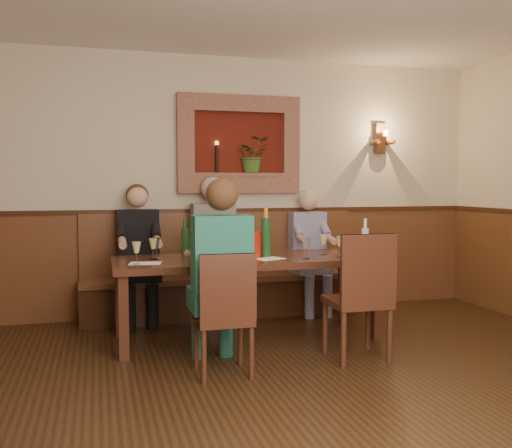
{
  "coord_description": "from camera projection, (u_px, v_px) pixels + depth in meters",
  "views": [
    {
      "loc": [
        -1.31,
        -3.14,
        1.42
      ],
      "look_at": [
        0.1,
        1.9,
        1.05
      ],
      "focal_mm": 40.0,
      "sensor_mm": 36.0,
      "label": 1
    }
  ],
  "objects": [
    {
      "name": "wall_sconce",
      "position": [
        381.0,
        139.0,
        6.65
      ],
      "size": [
        0.25,
        0.2,
        0.35
      ],
      "color": "brown",
      "rests_on": "ground"
    },
    {
      "name": "tasting_sheet_d",
      "position": [
        220.0,
        263.0,
        4.84
      ],
      "size": [
        0.27,
        0.21,
        0.0
      ],
      "primitive_type": "cube",
      "rotation": [
        0.0,
        0.0,
        0.11
      ],
      "color": "white",
      "rests_on": "dining_table"
    },
    {
      "name": "tasting_sheet_b",
      "position": [
        269.0,
        259.0,
        5.09
      ],
      "size": [
        0.31,
        0.27,
        0.0
      ],
      "primitive_type": "cube",
      "rotation": [
        0.0,
        0.0,
        0.39
      ],
      "color": "white",
      "rests_on": "dining_table"
    },
    {
      "name": "spittoon_bucket",
      "position": [
        249.0,
        244.0,
        5.19
      ],
      "size": [
        0.27,
        0.27,
        0.24
      ],
      "primitive_type": "cylinder",
      "rotation": [
        0.0,
        0.0,
        0.38
      ],
      "color": "red",
      "rests_on": "dining_table"
    },
    {
      "name": "wine_glass_5",
      "position": [
        260.0,
        246.0,
        5.27
      ],
      "size": [
        0.08,
        0.08,
        0.19
      ],
      "primitive_type": null,
      "color": "#D4CB7F",
      "rests_on": "dining_table"
    },
    {
      "name": "wine_glass_2",
      "position": [
        193.0,
        252.0,
        4.82
      ],
      "size": [
        0.08,
        0.08,
        0.19
      ],
      "primitive_type": null,
      "color": "#D4CB7F",
      "rests_on": "dining_table"
    },
    {
      "name": "wainscoting",
      "position": [
        325.0,
        322.0,
        3.42
      ],
      "size": [
        6.02,
        6.02,
        1.15
      ],
      "color": "brown",
      "rests_on": "ground"
    },
    {
      "name": "person_chair_front",
      "position": [
        219.0,
        291.0,
        4.34
      ],
      "size": [
        0.44,
        0.53,
        1.46
      ],
      "color": "#1B4D60",
      "rests_on": "ground"
    },
    {
      "name": "dining_table",
      "position": [
        247.0,
        266.0,
        5.2
      ],
      "size": [
        2.4,
        0.9,
        0.75
      ],
      "color": "#361B10",
      "rests_on": "ground"
    },
    {
      "name": "wine_bottle_green_a",
      "position": [
        266.0,
        236.0,
        5.22
      ],
      "size": [
        0.09,
        0.09,
        0.45
      ],
      "rotation": [
        0.0,
        0.0,
        0.06
      ],
      "color": "#19471E",
      "rests_on": "dining_table"
    },
    {
      "name": "wine_glass_6",
      "position": [
        306.0,
        248.0,
        5.08
      ],
      "size": [
        0.08,
        0.08,
        0.19
      ],
      "primitive_type": null,
      "color": "white",
      "rests_on": "dining_table"
    },
    {
      "name": "room_shell",
      "position": [
        327.0,
        103.0,
        3.33
      ],
      "size": [
        6.04,
        6.04,
        2.82
      ],
      "color": "beige",
      "rests_on": "ground"
    },
    {
      "name": "wine_glass_0",
      "position": [
        136.0,
        253.0,
        4.72
      ],
      "size": [
        0.08,
        0.08,
        0.19
      ],
      "primitive_type": null,
      "color": "#D4CB7F",
      "rests_on": "dining_table"
    },
    {
      "name": "chair_near_right",
      "position": [
        358.0,
        322.0,
        4.62
      ],
      "size": [
        0.47,
        0.47,
        1.03
      ],
      "rotation": [
        0.0,
        0.0,
        -0.02
      ],
      "color": "#361B10",
      "rests_on": "ground"
    },
    {
      "name": "person_bench_left",
      "position": [
        139.0,
        266.0,
        5.76
      ],
      "size": [
        0.42,
        0.51,
        1.42
      ],
      "color": "black",
      "rests_on": "ground"
    },
    {
      "name": "wine_glass_8",
      "position": [
        350.0,
        245.0,
        5.33
      ],
      "size": [
        0.08,
        0.08,
        0.19
      ],
      "primitive_type": null,
      "color": "white",
      "rests_on": "dining_table"
    },
    {
      "name": "wine_glass_7",
      "position": [
        323.0,
        245.0,
        5.38
      ],
      "size": [
        0.08,
        0.08,
        0.19
      ],
      "primitive_type": null,
      "color": "#D4CB7F",
      "rests_on": "dining_table"
    },
    {
      "name": "wine_glass_10",
      "position": [
        340.0,
        247.0,
        5.21
      ],
      "size": [
        0.08,
        0.08,
        0.19
      ],
      "primitive_type": null,
      "color": "#D4CB7F",
      "rests_on": "dining_table"
    },
    {
      "name": "tasting_sheet_c",
      "position": [
        357.0,
        255.0,
        5.33
      ],
      "size": [
        0.27,
        0.21,
        0.0
      ],
      "primitive_type": "cube",
      "rotation": [
        0.0,
        0.0,
        -0.15
      ],
      "color": "white",
      "rests_on": "dining_table"
    },
    {
      "name": "wine_glass_1",
      "position": [
        156.0,
        248.0,
        5.06
      ],
      "size": [
        0.08,
        0.08,
        0.19
      ],
      "primitive_type": null,
      "color": "white",
      "rests_on": "dining_table"
    },
    {
      "name": "chair_near_left",
      "position": [
        223.0,
        339.0,
        4.23
      ],
      "size": [
        0.41,
        0.41,
        0.92
      ],
      "rotation": [
        0.0,
        0.0,
        -0.01
      ],
      "color": "#361B10",
      "rests_on": "ground"
    },
    {
      "name": "bench",
      "position": [
        225.0,
        286.0,
        6.13
      ],
      "size": [
        3.0,
        0.45,
        1.11
      ],
      "color": "#381E0F",
      "rests_on": "ground"
    },
    {
      "name": "water_bottle",
      "position": [
        365.0,
        242.0,
        5.11
      ],
      "size": [
        0.08,
        0.08,
        0.36
      ],
      "rotation": [
        0.0,
        0.0,
        0.34
      ],
      "color": "silver",
      "rests_on": "dining_table"
    },
    {
      "name": "wine_glass_4",
      "position": [
        246.0,
        248.0,
        5.07
      ],
      "size": [
        0.08,
        0.08,
        0.19
      ],
      "primitive_type": null,
      "color": "#D4CB7F",
      "rests_on": "dining_table"
    },
    {
      "name": "wine_glass_11",
      "position": [
        153.0,
        249.0,
        5.03
      ],
      "size": [
        0.08,
        0.08,
        0.19
      ],
      "primitive_type": null,
      "color": "#D4CB7F",
      "rests_on": "dining_table"
    },
    {
      "name": "wine_glass_9",
      "position": [
        234.0,
        252.0,
        4.81
      ],
      "size": [
        0.08,
        0.08,
        0.19
      ],
      "primitive_type": null,
      "color": "#D4CB7F",
      "rests_on": "dining_table"
    },
    {
      "name": "ground_plane",
      "position": [
        324.0,
        417.0,
        3.47
      ],
      "size": [
        6.0,
        6.0,
        0.0
      ],
      "primitive_type": "plane",
      "color": "black",
      "rests_on": "ground"
    },
    {
      "name": "wine_glass_3",
      "position": [
        214.0,
        246.0,
        5.24
      ],
      "size": [
        0.08,
        0.08,
        0.19
      ],
      "primitive_type": null,
      "color": "white",
      "rests_on": "dining_table"
    },
    {
      "name": "person_bench_right",
      "position": [
        310.0,
        262.0,
        6.26
      ],
      "size": [
        0.39,
        0.48,
        1.35
      ],
      "color": "navy",
      "rests_on": "ground"
    },
    {
      "name": "wall_niche",
      "position": [
        243.0,
        149.0,
        6.23
      ],
      "size": [
        1.36,
        0.3,
        1.06
      ],
      "color": "#57150C",
      "rests_on": "ground"
    },
    {
      "name": "wine_bottle_green_b",
      "position": [
        185.0,
        242.0,
        5.16
      ],
      "size": [
        0.08,
        0.08,
        0.35
      ],
      "rotation": [
        0.0,
        0.0,
        -0.38
      ],
      "color": "#19471E",
      "rests_on": "dining_table"
    },
    {
      "name": "person_bench_mid",
      "position": [
        215.0,
        260.0,
        5.97
      ],
      "size": [
        0.45,
        0.55,
        1.5
      ],
      "color": "#524D4B",
      "rests_on": "ground"
    },
    {
      "name": "tasting_sheet_a",
      "position": [
        145.0,
        263.0,
        4.8
      ],
      "size": [
        0.29,
        0.23,
        0.0
      ],
      "primitive_type": "cube",
      "rotation": [
        0.0,
        0.0,
        -0.19
      ],
      "color": "white",
      "rests_on": "dining_table"
    }
  ]
}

